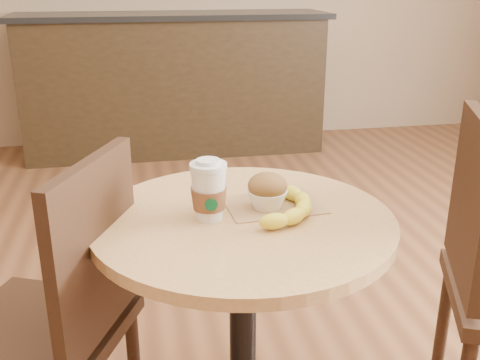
{
  "coord_description": "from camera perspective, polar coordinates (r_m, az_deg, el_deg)",
  "views": [
    {
      "loc": [
        -0.3,
        -1.11,
        1.3
      ],
      "look_at": [
        -0.06,
        0.16,
        0.83
      ],
      "focal_mm": 42.0,
      "sensor_mm": 36.0,
      "label": 1
    }
  ],
  "objects": [
    {
      "name": "chair_left",
      "position": [
        1.49,
        -17.93,
        -13.28
      ],
      "size": [
        0.54,
        0.54,
        0.93
      ],
      "rotation": [
        0.0,
        0.0,
        -1.98
      ],
      "color": "#311D11",
      "rests_on": "ground"
    },
    {
      "name": "kraft_bag",
      "position": [
        1.44,
        3.42,
        -2.5
      ],
      "size": [
        0.25,
        0.2,
        0.0
      ],
      "primitive_type": "cube",
      "rotation": [
        0.0,
        0.0,
        0.07
      ],
      "color": "#9A724A",
      "rests_on": "cafe_table"
    },
    {
      "name": "coffee_cup",
      "position": [
        1.34,
        -3.2,
        -1.26
      ],
      "size": [
        0.09,
        0.09,
        0.15
      ],
      "rotation": [
        0.0,
        0.0,
        -0.01
      ],
      "color": "silver",
      "rests_on": "cafe_table"
    },
    {
      "name": "muffin",
      "position": [
        1.4,
        2.81,
        -1.11
      ],
      "size": [
        0.1,
        0.1,
        0.09
      ],
      "color": "white",
      "rests_on": "kraft_bag"
    },
    {
      "name": "cafe_table",
      "position": [
        1.46,
        0.3,
        -10.97
      ],
      "size": [
        0.74,
        0.74,
        0.75
      ],
      "color": "black",
      "rests_on": "ground"
    },
    {
      "name": "banana",
      "position": [
        1.39,
        4.5,
        -2.34
      ],
      "size": [
        0.26,
        0.32,
        0.04
      ],
      "primitive_type": null,
      "rotation": [
        0.0,
        0.0,
        -0.34
      ],
      "color": "yellow",
      "rests_on": "kraft_bag"
    },
    {
      "name": "service_counter",
      "position": [
        4.37,
        -6.66,
        9.73
      ],
      "size": [
        2.3,
        0.65,
        1.04
      ],
      "color": "black",
      "rests_on": "ground"
    }
  ]
}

